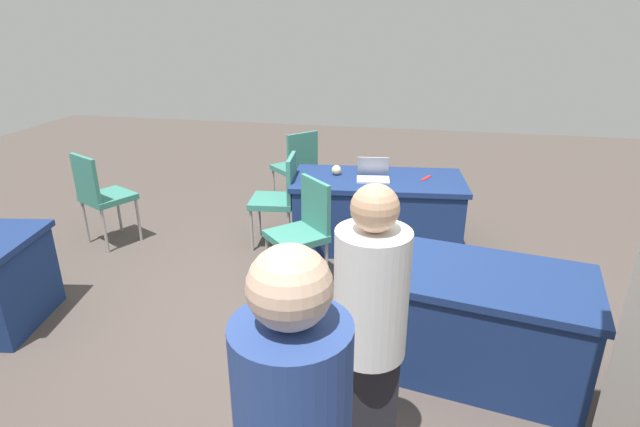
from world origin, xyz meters
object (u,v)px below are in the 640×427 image
Objects in this scene: chair_tucked_right at (279,195)px; laptop_silver at (373,175)px; table_foreground at (377,211)px; chair_near_front at (101,193)px; scissors_red at (426,178)px; table_mid_right at (473,321)px; yarn_ball at (336,170)px; person_attendee_browsing at (370,330)px; chair_aisle at (297,164)px; chair_tucked_left at (303,227)px.

chair_tucked_right reaches higher than laptop_silver.
chair_near_front is at bearing 11.33° from table_foreground.
chair_tucked_right is 5.31× the size of scissors_red.
chair_near_front reaches higher than laptop_silver.
table_foreground is 0.60m from scissors_red.
table_mid_right is 4.49× the size of laptop_silver.
yarn_ball is at bearing 41.37° from chair_near_front.
chair_near_front reaches higher than scissors_red.
table_foreground and table_mid_right have the same top height.
scissors_red reaches higher than table_mid_right.
table_mid_right is at bearing -131.00° from person_attendee_browsing.
yarn_ball reaches higher than table_mid_right.
chair_near_front reaches higher than table_mid_right.
chair_aisle is at bearing -55.93° from table_mid_right.
chair_tucked_left is 1.00m from yarn_ball.
table_foreground is 1.01m from chair_tucked_right.
chair_aisle is 1.44m from laptop_silver.
table_foreground is at bearing 38.66° from chair_near_front.
chair_tucked_left reaches higher than yarn_ball.
table_mid_right is 8.73× the size of scissors_red.
table_foreground is 2.92m from person_attendee_browsing.
chair_aisle is 0.59× the size of person_attendee_browsing.
chair_tucked_left reaches higher than table_mid_right.
person_attendee_browsing is at bearing 88.45° from laptop_silver.
chair_tucked_left is at bearing 59.32° from table_foreground.
chair_tucked_right is 0.97m from laptop_silver.
scissors_red is at bearing -89.52° from chair_tucked_left.
table_mid_right is 2.00m from scissors_red.
yarn_ball is (-0.64, 0.92, 0.23)m from chair_aisle.
chair_aisle is 9.62× the size of yarn_ball.
chair_tucked_right is at bearing -131.96° from chair_aisle.
person_attendee_browsing reaches higher than chair_near_front.
person_attendee_browsing reaches higher than yarn_ball.
table_mid_right is at bearing 7.33° from chair_near_front.
table_mid_right is 3.39m from chair_aisle.
yarn_ball is (-2.33, -0.58, 0.20)m from chair_near_front.
scissors_red is (-3.23, -0.64, 0.16)m from chair_near_front.
table_foreground is 1.14× the size of table_mid_right.
table_mid_right is 1.61× the size of chair_near_front.
yarn_ball is at bearing -73.00° from chair_tucked_right.
chair_near_front is 2.77m from laptop_silver.
chair_tucked_left reaches higher than scissors_red.
chair_near_front is 2.24m from chair_tucked_left.
chair_aisle is at bearing -94.10° from scissors_red.
chair_tucked_left is (0.56, 0.94, 0.18)m from table_foreground.
chair_near_front reaches higher than yarn_ball.
laptop_silver is at bearing 38.09° from chair_near_front.
table_mid_right is (-0.82, 1.86, 0.00)m from table_foreground.
chair_aisle is at bearing -50.69° from laptop_silver.
person_attendee_browsing is (-1.19, 2.67, 0.35)m from chair_tucked_right.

